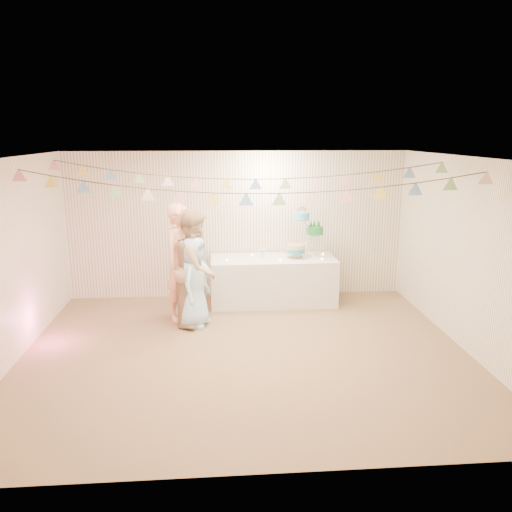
{
  "coord_description": "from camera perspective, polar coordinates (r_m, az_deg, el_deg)",
  "views": [
    {
      "loc": [
        -0.35,
        -6.26,
        2.9
      ],
      "look_at": [
        0.2,
        0.8,
        1.15
      ],
      "focal_mm": 35.0,
      "sensor_mm": 36.0,
      "label": 1
    }
  ],
  "objects": [
    {
      "name": "front_wall",
      "position": [
        4.1,
        0.82,
        -9.11
      ],
      "size": [
        6.0,
        6.0,
        0.0
      ],
      "primitive_type": "plane",
      "color": "white",
      "rests_on": "ground"
    },
    {
      "name": "bunting_front",
      "position": [
        6.09,
        -1.15,
        8.42
      ],
      "size": [
        5.6,
        0.9,
        0.36
      ],
      "primitive_type": null,
      "color": "#72A5E5",
      "rests_on": "ceiling"
    },
    {
      "name": "tealight_2",
      "position": [
        8.4,
        2.81,
        -0.46
      ],
      "size": [
        0.04,
        0.04,
        0.03
      ],
      "primitive_type": "cylinder",
      "color": "#FFD88C",
      "rests_on": "table"
    },
    {
      "name": "posy",
      "position": [
        8.63,
        0.74,
        0.01
      ],
      "size": [
        0.14,
        0.14,
        0.16
      ],
      "primitive_type": null,
      "color": "white",
      "rests_on": "table"
    },
    {
      "name": "person_adult_b",
      "position": [
        7.72,
        -6.87,
        -1.34
      ],
      "size": [
        0.86,
        1.0,
        1.77
      ],
      "primitive_type": "imported",
      "rotation": [
        0.0,
        0.0,
        1.32
      ],
      "color": "tan",
      "rests_on": "floor"
    },
    {
      "name": "person_child",
      "position": [
        7.65,
        -6.99,
        -2.96
      ],
      "size": [
        0.66,
        0.8,
        1.4
      ],
      "primitive_type": "imported",
      "rotation": [
        0.0,
        0.0,
        1.21
      ],
      "color": "#B4E2FF",
      "rests_on": "floor"
    },
    {
      "name": "bunting_back",
      "position": [
        7.39,
        -1.75,
        9.61
      ],
      "size": [
        5.6,
        1.1,
        0.4
      ],
      "primitive_type": null,
      "color": "pink",
      "rests_on": "ceiling"
    },
    {
      "name": "ceiling",
      "position": [
        6.27,
        -1.28,
        11.14
      ],
      "size": [
        6.0,
        6.0,
        0.0
      ],
      "primitive_type": "plane",
      "color": "white",
      "rests_on": "ground"
    },
    {
      "name": "tealight_4",
      "position": [
        8.56,
        7.57,
        -0.3
      ],
      "size": [
        0.04,
        0.04,
        0.03
      ],
      "primitive_type": "cylinder",
      "color": "#FFD88C",
      "rests_on": "table"
    },
    {
      "name": "person_adult_a",
      "position": [
        7.89,
        -8.47,
        -0.74
      ],
      "size": [
        0.76,
        0.81,
        1.86
      ],
      "primitive_type": "imported",
      "rotation": [
        0.0,
        0.0,
        0.95
      ],
      "color": "#F9A882",
      "rests_on": "floor"
    },
    {
      "name": "table",
      "position": [
        8.71,
        1.95,
        -2.78
      ],
      "size": [
        2.15,
        0.86,
        0.81
      ],
      "primitive_type": "cube",
      "color": "silver",
      "rests_on": "floor"
    },
    {
      "name": "left_wall",
      "position": [
        6.98,
        -26.63,
        -0.87
      ],
      "size": [
        5.0,
        5.0,
        0.0
      ],
      "primitive_type": "plane",
      "color": "white",
      "rests_on": "ground"
    },
    {
      "name": "right_wall",
      "position": [
        7.28,
        23.09,
        0.05
      ],
      "size": [
        5.0,
        5.0,
        0.0
      ],
      "primitive_type": "plane",
      "color": "white",
      "rests_on": "ground"
    },
    {
      "name": "cake_middle",
      "position": [
        8.78,
        6.63,
        2.01
      ],
      "size": [
        0.27,
        0.27,
        0.22
      ],
      "primitive_type": null,
      "color": "#1B7E36",
      "rests_on": "cake_stand"
    },
    {
      "name": "tealight_5",
      "position": [
        8.89,
        7.64,
        0.23
      ],
      "size": [
        0.04,
        0.04,
        0.03
      ],
      "primitive_type": "cylinder",
      "color": "#FFD88C",
      "rests_on": "table"
    },
    {
      "name": "cake_stand",
      "position": [
        8.65,
        5.58,
        2.21
      ],
      "size": [
        0.73,
        0.43,
        0.82
      ],
      "primitive_type": null,
      "color": "silver",
      "rests_on": "table"
    },
    {
      "name": "floor",
      "position": [
        6.91,
        -1.16,
        -10.95
      ],
      "size": [
        6.0,
        6.0,
        0.0
      ],
      "primitive_type": "plane",
      "color": "brown",
      "rests_on": "ground"
    },
    {
      "name": "tealight_1",
      "position": [
        8.74,
        -0.44,
        0.13
      ],
      "size": [
        0.04,
        0.04,
        0.03
      ],
      "primitive_type": "cylinder",
      "color": "#FFD88C",
      "rests_on": "table"
    },
    {
      "name": "tealight_0",
      "position": [
        8.4,
        -3.35,
        -0.47
      ],
      "size": [
        0.04,
        0.04,
        0.03
      ],
      "primitive_type": "cylinder",
      "color": "#FFD88C",
      "rests_on": "table"
    },
    {
      "name": "platter",
      "position": [
        8.53,
        -1.01,
        -0.65
      ],
      "size": [
        0.35,
        0.35,
        0.02
      ],
      "primitive_type": "cylinder",
      "color": "white",
      "rests_on": "table"
    },
    {
      "name": "back_wall",
      "position": [
        8.91,
        -2.14,
        3.53
      ],
      "size": [
        6.0,
        6.0,
        0.0
      ],
      "primitive_type": "plane",
      "color": "white",
      "rests_on": "ground"
    },
    {
      "name": "tealight_3",
      "position": [
        8.85,
        4.06,
        0.27
      ],
      "size": [
        0.04,
        0.04,
        0.03
      ],
      "primitive_type": "cylinder",
      "color": "#FFD88C",
      "rests_on": "table"
    },
    {
      "name": "cake_top_tier",
      "position": [
        8.57,
        5.25,
        3.59
      ],
      "size": [
        0.25,
        0.25,
        0.19
      ],
      "primitive_type": null,
      "color": "#49B0E6",
      "rests_on": "cake_stand"
    },
    {
      "name": "cake_bottom",
      "position": [
        8.64,
        4.61,
        0.02
      ],
      "size": [
        0.31,
        0.31,
        0.15
      ],
      "primitive_type": null,
      "color": "teal",
      "rests_on": "cake_stand"
    }
  ]
}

